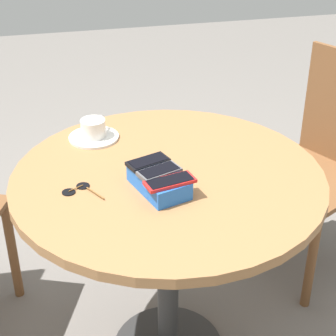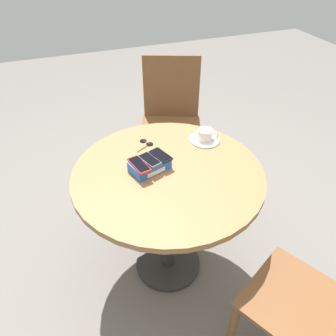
{
  "view_description": "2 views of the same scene",
  "coord_description": "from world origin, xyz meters",
  "px_view_note": "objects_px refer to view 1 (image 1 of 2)",
  "views": [
    {
      "loc": [
        -1.36,
        0.32,
        1.55
      ],
      "look_at": [
        0.0,
        0.0,
        0.74
      ],
      "focal_mm": 60.0,
      "sensor_mm": 36.0,
      "label": 1
    },
    {
      "loc": [
        -0.42,
        -1.13,
        1.68
      ],
      "look_at": [
        0.0,
        0.0,
        0.74
      ],
      "focal_mm": 35.0,
      "sensor_mm": 36.0,
      "label": 2
    }
  ],
  "objects_px": {
    "sunglasses": "(78,190)",
    "chair_near_window": "(321,166)",
    "coffee_cup": "(94,127)",
    "round_table": "(168,208)",
    "phone_gray": "(159,172)",
    "phone_red": "(170,182)",
    "phone_box": "(159,182)",
    "saucer": "(94,137)",
    "phone_black": "(148,162)"
  },
  "relations": [
    {
      "from": "coffee_cup",
      "to": "phone_red",
      "type": "bearing_deg",
      "value": -159.46
    },
    {
      "from": "saucer",
      "to": "chair_near_window",
      "type": "relative_size",
      "value": 0.18
    },
    {
      "from": "phone_gray",
      "to": "phone_black",
      "type": "bearing_deg",
      "value": 16.75
    },
    {
      "from": "phone_black",
      "to": "round_table",
      "type": "bearing_deg",
      "value": -76.64
    },
    {
      "from": "phone_box",
      "to": "phone_gray",
      "type": "bearing_deg",
      "value": -104.27
    },
    {
      "from": "phone_gray",
      "to": "coffee_cup",
      "type": "xyz_separation_m",
      "value": [
        0.36,
        0.14,
        -0.02
      ]
    },
    {
      "from": "phone_black",
      "to": "sunglasses",
      "type": "bearing_deg",
      "value": 93.9
    },
    {
      "from": "saucer",
      "to": "sunglasses",
      "type": "relative_size",
      "value": 1.47
    },
    {
      "from": "coffee_cup",
      "to": "round_table",
      "type": "bearing_deg",
      "value": -147.22
    },
    {
      "from": "round_table",
      "to": "phone_red",
      "type": "xyz_separation_m",
      "value": [
        -0.13,
        0.03,
        0.17
      ]
    },
    {
      "from": "round_table",
      "to": "chair_near_window",
      "type": "distance_m",
      "value": 0.81
    },
    {
      "from": "round_table",
      "to": "sunglasses",
      "type": "xyz_separation_m",
      "value": [
        -0.03,
        0.26,
        0.12
      ]
    },
    {
      "from": "sunglasses",
      "to": "chair_near_window",
      "type": "relative_size",
      "value": 0.12
    },
    {
      "from": "phone_black",
      "to": "saucer",
      "type": "height_order",
      "value": "phone_black"
    },
    {
      "from": "round_table",
      "to": "coffee_cup",
      "type": "xyz_separation_m",
      "value": [
        0.28,
        0.18,
        0.15
      ]
    },
    {
      "from": "coffee_cup",
      "to": "phone_box",
      "type": "bearing_deg",
      "value": -159.02
    },
    {
      "from": "phone_box",
      "to": "saucer",
      "type": "distance_m",
      "value": 0.38
    },
    {
      "from": "phone_gray",
      "to": "chair_near_window",
      "type": "height_order",
      "value": "chair_near_window"
    },
    {
      "from": "phone_red",
      "to": "phone_black",
      "type": "height_order",
      "value": "same"
    },
    {
      "from": "phone_box",
      "to": "phone_red",
      "type": "height_order",
      "value": "phone_red"
    },
    {
      "from": "phone_box",
      "to": "phone_black",
      "type": "xyz_separation_m",
      "value": [
        0.06,
        0.02,
        0.03
      ]
    },
    {
      "from": "saucer",
      "to": "coffee_cup",
      "type": "height_order",
      "value": "coffee_cup"
    },
    {
      "from": "round_table",
      "to": "phone_red",
      "type": "relative_size",
      "value": 6.34
    },
    {
      "from": "phone_red",
      "to": "sunglasses",
      "type": "distance_m",
      "value": 0.26
    },
    {
      "from": "saucer",
      "to": "coffee_cup",
      "type": "xyz_separation_m",
      "value": [
        0.0,
        -0.0,
        0.03
      ]
    },
    {
      "from": "sunglasses",
      "to": "chair_near_window",
      "type": "bearing_deg",
      "value": -67.91
    },
    {
      "from": "coffee_cup",
      "to": "chair_near_window",
      "type": "height_order",
      "value": "chair_near_window"
    },
    {
      "from": "phone_red",
      "to": "phone_gray",
      "type": "distance_m",
      "value": 0.06
    },
    {
      "from": "chair_near_window",
      "to": "saucer",
      "type": "bearing_deg",
      "value": 95.57
    },
    {
      "from": "sunglasses",
      "to": "saucer",
      "type": "bearing_deg",
      "value": -14.62
    },
    {
      "from": "phone_black",
      "to": "chair_near_window",
      "type": "xyz_separation_m",
      "value": [
        0.38,
        -0.77,
        -0.32
      ]
    },
    {
      "from": "phone_red",
      "to": "phone_gray",
      "type": "bearing_deg",
      "value": 16.7
    },
    {
      "from": "round_table",
      "to": "phone_gray",
      "type": "relative_size",
      "value": 7.07
    },
    {
      "from": "phone_gray",
      "to": "sunglasses",
      "type": "bearing_deg",
      "value": 77.64
    },
    {
      "from": "phone_gray",
      "to": "chair_near_window",
      "type": "relative_size",
      "value": 0.15
    },
    {
      "from": "phone_box",
      "to": "saucer",
      "type": "xyz_separation_m",
      "value": [
        0.35,
        0.14,
        -0.02
      ]
    },
    {
      "from": "coffee_cup",
      "to": "sunglasses",
      "type": "relative_size",
      "value": 0.9
    },
    {
      "from": "chair_near_window",
      "to": "phone_red",
      "type": "bearing_deg",
      "value": 124.13
    },
    {
      "from": "phone_box",
      "to": "phone_gray",
      "type": "distance_m",
      "value": 0.03
    },
    {
      "from": "round_table",
      "to": "chair_near_window",
      "type": "bearing_deg",
      "value": -62.69
    },
    {
      "from": "phone_box",
      "to": "round_table",
      "type": "bearing_deg",
      "value": -29.96
    },
    {
      "from": "phone_black",
      "to": "sunglasses",
      "type": "xyz_separation_m",
      "value": [
        -0.01,
        0.2,
        -0.05
      ]
    },
    {
      "from": "phone_red",
      "to": "phone_gray",
      "type": "xyz_separation_m",
      "value": [
        0.06,
        0.02,
        0.0
      ]
    },
    {
      "from": "chair_near_window",
      "to": "sunglasses",
      "type": "bearing_deg",
      "value": 112.09
    },
    {
      "from": "phone_black",
      "to": "sunglasses",
      "type": "distance_m",
      "value": 0.21
    },
    {
      "from": "phone_box",
      "to": "coffee_cup",
      "type": "bearing_deg",
      "value": 20.98
    },
    {
      "from": "round_table",
      "to": "saucer",
      "type": "distance_m",
      "value": 0.35
    },
    {
      "from": "phone_box",
      "to": "sunglasses",
      "type": "height_order",
      "value": "phone_box"
    },
    {
      "from": "phone_gray",
      "to": "coffee_cup",
      "type": "distance_m",
      "value": 0.38
    },
    {
      "from": "phone_gray",
      "to": "sunglasses",
      "type": "distance_m",
      "value": 0.23
    }
  ]
}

